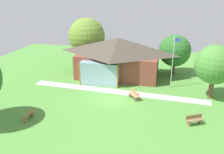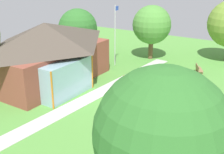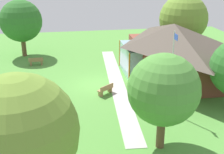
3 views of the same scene
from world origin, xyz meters
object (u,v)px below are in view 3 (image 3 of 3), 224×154
pavilion (171,50)px  bench_lawn_far_right (58,130)px  bench_rear_near_path (106,90)px  tree_behind_pavilion_left (183,19)px  bench_front_left (36,61)px  flagpole (172,70)px  tree_east_hedge (164,90)px  tree_far_east (19,133)px  tree_lawn_corner (21,21)px

pavilion → bench_lawn_far_right: (8.77, -10.29, -2.20)m
bench_rear_near_path → tree_behind_pavilion_left: tree_behind_pavilion_left is taller
bench_rear_near_path → bench_front_left: 10.43m
flagpole → tree_east_hedge: 4.49m
pavilion → tree_behind_pavilion_left: (-5.13, 3.13, 1.84)m
bench_rear_near_path → flagpole: bearing=-81.3°
bench_lawn_far_right → tree_far_east: (5.73, -1.22, 3.48)m
bench_lawn_far_right → tree_far_east: bearing=140.1°
tree_east_hedge → tree_far_east: tree_far_east is taller
pavilion → tree_behind_pavilion_left: size_ratio=1.58×
bench_front_left → tree_far_east: 20.18m
flagpole → tree_far_east: size_ratio=0.94×
tree_east_hedge → tree_far_east: size_ratio=0.90×
flagpole → tree_lawn_corner: tree_lawn_corner is taller
bench_lawn_far_right → bench_front_left: same height
pavilion → tree_far_east: (14.50, -11.51, 1.28)m
pavilion → tree_behind_pavilion_left: tree_behind_pavilion_left is taller
bench_rear_near_path → bench_lawn_far_right: 6.86m
bench_rear_near_path → pavilion: bearing=-13.0°
bench_lawn_far_right → bench_rear_near_path: bearing=-61.7°
bench_lawn_far_right → bench_front_left: bearing=-18.4°
bench_rear_near_path → tree_east_hedge: 8.69m
flagpole → bench_front_left: 16.17m
flagpole → tree_lawn_corner: size_ratio=0.93×
pavilion → tree_far_east: 18.56m
tree_far_east → flagpole: bearing=130.1°
bench_front_left → tree_lawn_corner: bearing=112.4°
bench_front_left → tree_lawn_corner: 5.37m
bench_lawn_far_right → tree_far_east: tree_far_east is taller
flagpole → tree_behind_pavilion_left: tree_behind_pavilion_left is taller
flagpole → pavilion: bearing=160.6°
flagpole → tree_east_hedge: size_ratio=1.05×
tree_far_east → pavilion: bearing=141.6°
tree_east_hedge → tree_far_east: bearing=-63.0°
pavilion → tree_far_east: tree_far_east is taller
bench_front_left → tree_east_hedge: tree_east_hedge is taller
tree_east_hedge → tree_far_east: 8.01m
tree_far_east → bench_front_left: bearing=-176.7°
flagpole → bench_rear_near_path: size_ratio=4.10×
flagpole → bench_rear_near_path: flagpole is taller
bench_lawn_far_right → tree_east_hedge: (2.09, 5.91, 3.23)m
tree_behind_pavilion_left → pavilion: bearing=-31.4°
flagpole → bench_rear_near_path: 6.24m
bench_lawn_far_right → tree_behind_pavilion_left: bearing=-71.9°
bench_lawn_far_right → bench_front_left: (-14.12, -2.35, 0.00)m
flagpole → tree_far_east: tree_far_east is taller
tree_far_east → tree_lawn_corner: size_ratio=0.99×
tree_lawn_corner → bench_rear_near_path: bearing=32.7°
tree_lawn_corner → flagpole: bearing=36.7°
bench_lawn_far_right → tree_behind_pavilion_left: tree_behind_pavilion_left is taller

